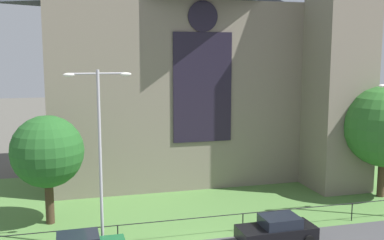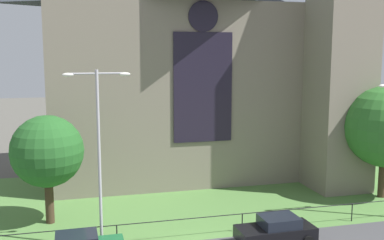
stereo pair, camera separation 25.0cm
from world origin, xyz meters
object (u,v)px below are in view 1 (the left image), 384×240
object	(u,v)px
parked_car_black	(277,230)
tree_right_far	(359,123)
streetlamp_near	(100,139)
tree_left_near	(47,152)
church_building	(194,52)
tree_right_near	(384,127)

from	to	relation	value
parked_car_black	tree_right_far	bearing A→B (deg)	-137.89
streetlamp_near	tree_left_near	bearing A→B (deg)	123.09
tree_left_near	parked_car_black	world-z (taller)	tree_left_near
tree_right_far	parked_car_black	world-z (taller)	tree_right_far
tree_right_far	streetlamp_near	distance (m)	25.55
church_building	tree_right_near	distance (m)	16.01
tree_right_near	church_building	bearing A→B (deg)	137.60
church_building	parked_car_black	world-z (taller)	church_building
tree_right_far	church_building	bearing A→B (deg)	168.53
church_building	streetlamp_near	bearing A→B (deg)	-121.82
streetlamp_near	tree_right_far	bearing A→B (deg)	25.93
tree_right_far	tree_right_near	xyz separation A→B (m)	(-3.03, -7.33, 0.96)
tree_right_far	tree_right_near	bearing A→B (deg)	-112.44
tree_right_near	tree_left_near	size ratio (longest dim) A/B	1.21
church_building	tree_right_far	distance (m)	15.76
parked_car_black	streetlamp_near	bearing A→B (deg)	-12.43
church_building	streetlamp_near	xyz separation A→B (m)	(-8.71, -14.03, -4.41)
tree_right_near	parked_car_black	size ratio (longest dim) A/B	1.88
tree_right_far	streetlamp_near	bearing A→B (deg)	-154.07
tree_right_near	streetlamp_near	xyz separation A→B (m)	(-19.90, -3.81, 0.78)
church_building	tree_right_near	xyz separation A→B (m)	(11.19, -10.22, -5.19)
tree_right_far	tree_left_near	xyz separation A→B (m)	(-25.76, -6.79, 0.29)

